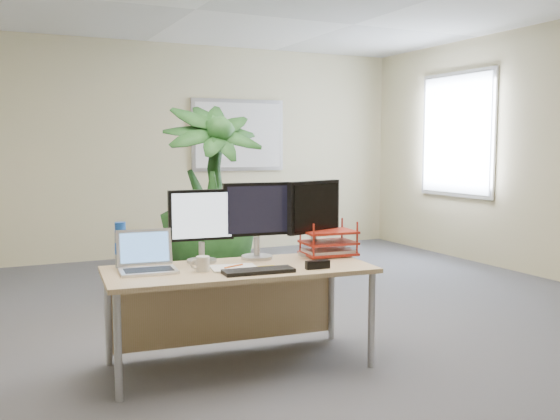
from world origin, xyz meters
name	(u,v)px	position (x,y,z in m)	size (l,w,h in m)	color
floor	(288,348)	(0.00, 0.00, 0.00)	(8.00, 8.00, 0.00)	#4C4C52
back_wall	(149,151)	(0.00, 4.00, 1.35)	(7.00, 0.04, 2.70)	beige
whiteboard	(238,135)	(1.20, 3.97, 1.55)	(1.30, 0.04, 0.95)	#AEAEB3
window	(457,135)	(3.47, 2.30, 1.55)	(0.04, 1.30, 1.55)	#AEAEB3
desk	(235,285)	(-0.43, -0.10, 0.51)	(1.74, 0.86, 0.65)	tan
floor_plant	(211,219)	(-0.03, 1.53, 0.75)	(0.84, 0.84, 1.50)	#153A16
monitor_left	(201,221)	(-0.60, 0.08, 0.92)	(0.44, 0.20, 0.48)	#AAAAAF
monitor_right	(257,215)	(-0.22, 0.05, 0.95)	(0.47, 0.21, 0.52)	#AAAAAF
monitor_dark	(314,213)	(0.20, 0.00, 0.95)	(0.47, 0.22, 0.53)	#AAAAAF
laptop	(147,261)	(-1.00, -0.03, 0.71)	(0.37, 0.33, 0.25)	silver
keyboard	(258,271)	(-0.40, -0.40, 0.66)	(0.44, 0.15, 0.02)	black
coffee_mug	(202,264)	(-0.69, -0.20, 0.69)	(0.12, 0.08, 0.09)	silver
spiral_notebook	(234,268)	(-0.49, -0.22, 0.65)	(0.29, 0.21, 0.01)	silver
orange_pen	(234,266)	(-0.49, -0.21, 0.66)	(0.01, 0.01, 0.15)	#E05B18
yellow_highlighter	(266,267)	(-0.29, -0.27, 0.65)	(0.01, 0.01, 0.11)	gold
water_bottle	(121,246)	(-1.12, 0.13, 0.78)	(0.07, 0.07, 0.29)	#A9B6C6
letter_tray	(328,245)	(0.29, -0.05, 0.72)	(0.38, 0.31, 0.17)	#9F2213
stapler	(318,265)	(-0.01, -0.44, 0.67)	(0.16, 0.04, 0.05)	black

